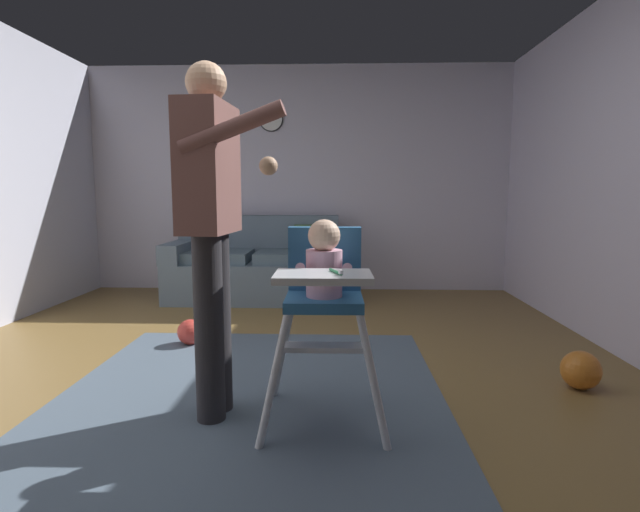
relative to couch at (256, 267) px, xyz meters
The scene contains 9 objects.
ground 2.54m from the couch, 80.56° to the right, with size 6.29×7.53×0.10m, color olive.
wall_far 1.14m from the couch, 51.59° to the left, with size 5.49×0.06×2.51m, color silver.
area_rug 2.63m from the couch, 81.53° to the right, with size 2.10×2.42×0.01m, color #4E5E6D.
couch is the anchor object (origin of this frame).
high_chair 2.94m from the couch, 74.21° to the right, with size 0.62×0.73×0.99m.
adult_standing 2.84m from the couch, 84.78° to the right, with size 0.51×0.52×1.70m.
toy_ball 3.26m from the couch, 46.67° to the right, with size 0.22×0.22×0.22m, color orange.
toy_ball_second 1.67m from the couch, 97.73° to the right, with size 0.19×0.19×0.19m, color #D13D33.
wall_clock 1.66m from the couch, 76.86° to the left, with size 0.27×0.04×0.27m.
Camera 1 is at (0.44, -2.60, 1.10)m, focal length 27.46 mm.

